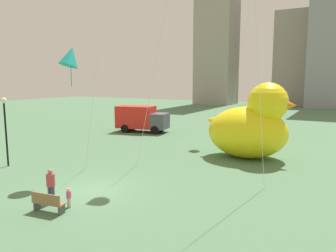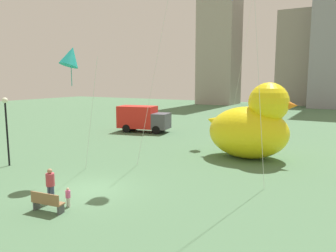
# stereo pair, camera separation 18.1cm
# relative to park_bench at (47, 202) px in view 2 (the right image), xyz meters

# --- Properties ---
(ground_plane) EXTENTS (140.00, 140.00, 0.00)m
(ground_plane) POSITION_rel_park_bench_xyz_m (-0.32, 3.06, -0.47)
(ground_plane) COLOR #4E7552
(park_bench) EXTENTS (1.56, 0.63, 0.90)m
(park_bench) POSITION_rel_park_bench_xyz_m (0.00, 0.00, 0.00)
(park_bench) COLOR olive
(park_bench) RESTS_ON ground
(person_adult) EXTENTS (0.40, 0.40, 1.63)m
(person_adult) POSITION_rel_park_bench_xyz_m (-0.79, 0.89, 0.43)
(person_adult) COLOR #38476B
(person_adult) RESTS_ON ground
(person_child) EXTENTS (0.22, 0.22, 0.91)m
(person_child) POSITION_rel_park_bench_xyz_m (0.36, 0.87, 0.03)
(person_child) COLOR silver
(person_child) RESTS_ON ground
(giant_inflatable_duck) EXTENTS (6.72, 4.31, 5.57)m
(giant_inflatable_duck) POSITION_rel_park_bench_xyz_m (5.06, 14.18, 1.90)
(giant_inflatable_duck) COLOR yellow
(giant_inflatable_duck) RESTS_ON ground
(lamppost) EXTENTS (0.38, 0.38, 4.59)m
(lamppost) POSITION_rel_park_bench_xyz_m (-8.52, 4.06, 2.73)
(lamppost) COLOR black
(lamppost) RESTS_ON ground
(box_truck) EXTENTS (5.97, 3.32, 2.85)m
(box_truck) POSITION_rel_park_bench_xyz_m (-8.63, 20.33, 0.97)
(box_truck) COLOR red
(box_truck) RESTS_ON ground
(city_skyline) EXTENTS (61.98, 17.18, 40.58)m
(city_skyline) POSITION_rel_park_bench_xyz_m (4.72, 67.61, 16.80)
(city_skyline) COLOR #9E938C
(city_skyline) RESTS_ON ground
(kite_teal) EXTENTS (2.24, 2.33, 7.77)m
(kite_teal) POSITION_rel_park_bench_xyz_m (-2.95, 4.60, 6.60)
(kite_teal) COLOR silver
(kite_teal) RESTS_ON ground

